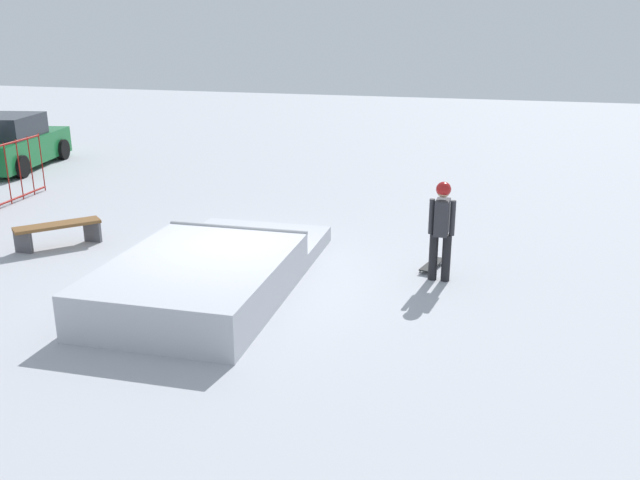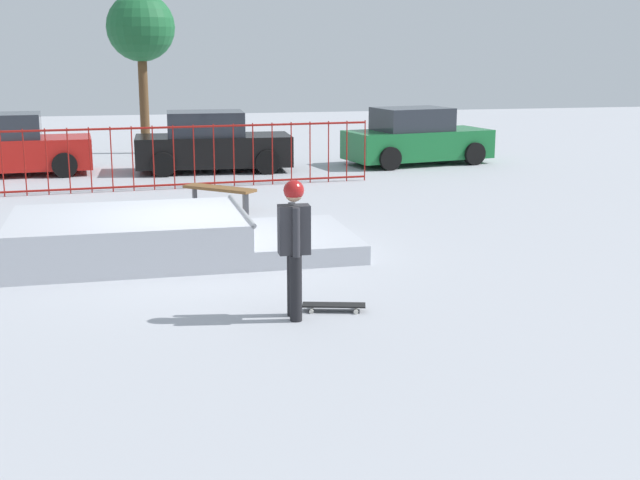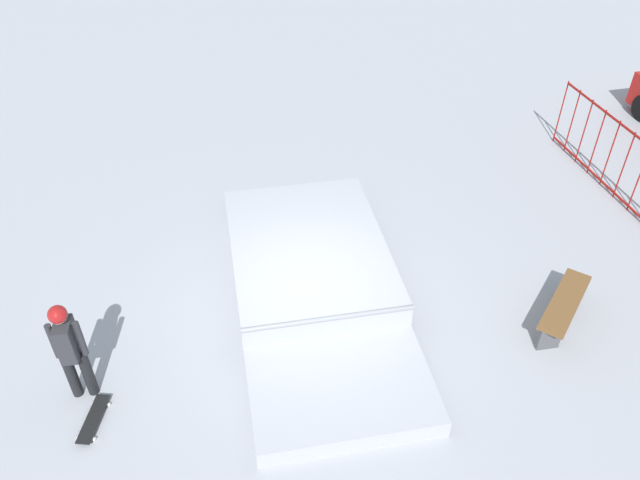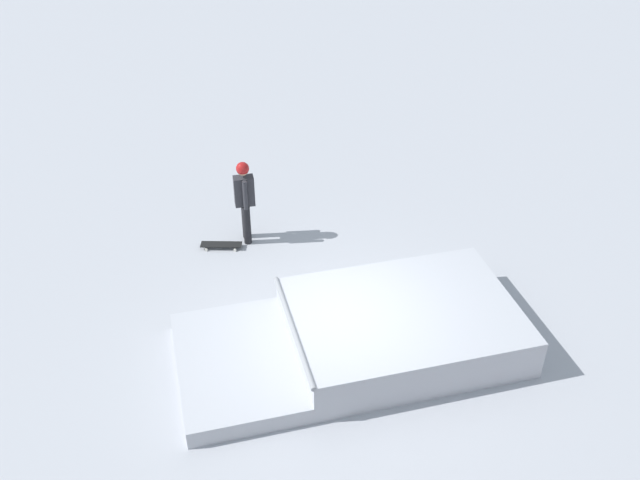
{
  "view_description": "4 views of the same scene",
  "coord_description": "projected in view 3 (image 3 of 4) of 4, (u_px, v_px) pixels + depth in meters",
  "views": [
    {
      "loc": [
        -10.11,
        -4.3,
        4.24
      ],
      "look_at": [
        -0.13,
        -1.56,
        0.9
      ],
      "focal_mm": 38.18,
      "sensor_mm": 36.0,
      "label": 1
    },
    {
      "loc": [
        -0.91,
        -13.35,
        3.28
      ],
      "look_at": [
        1.24,
        -3.49,
        1.0
      ],
      "focal_mm": 48.13,
      "sensor_mm": 36.0,
      "label": 2
    },
    {
      "loc": [
        7.04,
        -0.98,
        7.35
      ],
      "look_at": [
        -1.23,
        0.41,
        0.6
      ],
      "focal_mm": 34.91,
      "sensor_mm": 36.0,
      "label": 3
    },
    {
      "loc": [
        2.21,
        8.13,
        7.84
      ],
      "look_at": [
        -0.15,
        -1.74,
        0.9
      ],
      "focal_mm": 39.24,
      "sensor_mm": 36.0,
      "label": 4
    }
  ],
  "objects": [
    {
      "name": "ground_plane",
      "position": [
        308.0,
        318.0,
        10.14
      ],
      "size": [
        60.0,
        60.0,
        0.0
      ],
      "primitive_type": "plane",
      "color": "#A8AAB2"
    },
    {
      "name": "skate_ramp",
      "position": [
        313.0,
        279.0,
        10.41
      ],
      "size": [
        5.45,
        2.71,
        0.74
      ],
      "rotation": [
        0.0,
        0.0,
        0.02
      ],
      "color": "#B0B3BB",
      "rests_on": "ground"
    },
    {
      "name": "skater",
      "position": [
        69.0,
        346.0,
        8.35
      ],
      "size": [
        0.39,
        0.44,
        1.73
      ],
      "rotation": [
        0.0,
        0.0,
        3.11
      ],
      "color": "black",
      "rests_on": "ground"
    },
    {
      "name": "skateboard",
      "position": [
        93.0,
        419.0,
        8.54
      ],
      "size": [
        0.82,
        0.41,
        0.09
      ],
      "rotation": [
        0.0,
        0.0,
        2.89
      ],
      "color": "black",
      "rests_on": "ground"
    },
    {
      "name": "park_bench",
      "position": [
        564.0,
        306.0,
        9.85
      ],
      "size": [
        1.44,
        1.38,
        0.48
      ],
      "rotation": [
        0.0,
        0.0,
        2.39
      ],
      "color": "brown",
      "rests_on": "ground"
    }
  ]
}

